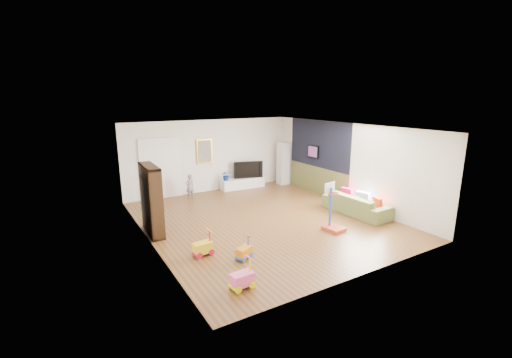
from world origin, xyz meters
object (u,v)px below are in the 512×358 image
bookshelf (151,200)px  sofa (356,204)px  media_console (243,183)px  basketball_hoop (335,207)px

bookshelf → sofa: (5.76, -1.67, -0.60)m
media_console → bookshelf: bookshelf is taller
bookshelf → media_console: bearing=35.3°
bookshelf → basketball_hoop: size_ratio=1.40×
bookshelf → sofa: bearing=-14.4°
media_console → basketball_hoop: (0.00, -5.12, 0.45)m
bookshelf → basketball_hoop: bookshelf is taller
media_console → sofa: bearing=-68.8°
media_console → basketball_hoop: basketball_hoop is taller
sofa → basketball_hoop: (-1.53, -0.65, 0.34)m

